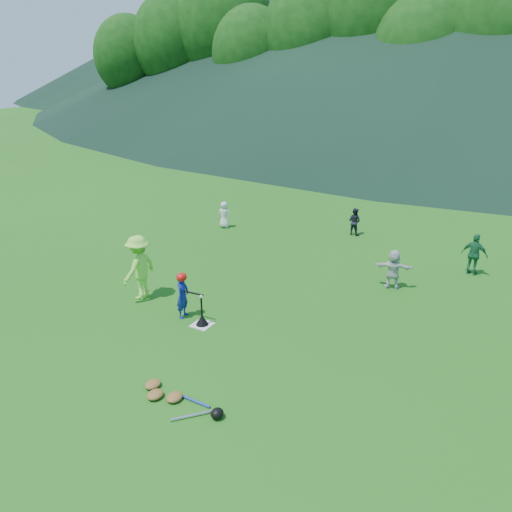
{
  "coord_description": "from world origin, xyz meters",
  "views": [
    {
      "loc": [
        6.26,
        -8.27,
        5.7
      ],
      "look_at": [
        0.0,
        2.5,
        0.9
      ],
      "focal_mm": 35.0,
      "sensor_mm": 36.0,
      "label": 1
    }
  ],
  "objects": [
    {
      "name": "fielder_a",
      "position": [
        -3.69,
        6.5,
        0.49
      ],
      "size": [
        0.53,
        0.4,
        0.99
      ],
      "primitive_type": "imported",
      "rotation": [
        0.0,
        0.0,
        3.33
      ],
      "color": "silver",
      "rests_on": "ground"
    },
    {
      "name": "fielder_b",
      "position": [
        0.77,
        8.13,
        0.49
      ],
      "size": [
        0.52,
        0.44,
        0.98
      ],
      "primitive_type": "imported",
      "rotation": [
        0.0,
        0.0,
        2.99
      ],
      "color": "black",
      "rests_on": "ground"
    },
    {
      "name": "batter_gear",
      "position": [
        -0.62,
        0.13,
        1.01
      ],
      "size": [
        0.73,
        0.26,
        0.47
      ],
      "color": "red",
      "rests_on": "ground"
    },
    {
      "name": "outfield_fence",
      "position": [
        0.0,
        28.0,
        0.7
      ],
      "size": [
        70.07,
        0.08,
        1.33
      ],
      "color": "gray",
      "rests_on": "ground"
    },
    {
      "name": "batting_tee",
      "position": [
        0.0,
        0.0,
        0.13
      ],
      "size": [
        0.3,
        0.3,
        0.68
      ],
      "color": "black",
      "rests_on": "home_plate"
    },
    {
      "name": "adult_coach",
      "position": [
        -2.25,
        0.42,
        0.85
      ],
      "size": [
        0.67,
        1.12,
        1.69
      ],
      "primitive_type": "imported",
      "rotation": [
        0.0,
        0.0,
        -1.53
      ],
      "color": "#93F247",
      "rests_on": "ground"
    },
    {
      "name": "fielder_c",
      "position": [
        4.97,
        6.39,
        0.61
      ],
      "size": [
        0.76,
        0.4,
        1.23
      ],
      "primitive_type": "imported",
      "rotation": [
        0.0,
        0.0,
        2.99
      ],
      "color": "#1F673E",
      "rests_on": "ground"
    },
    {
      "name": "tree_line",
      "position": [
        0.2,
        33.83,
        8.21
      ],
      "size": [
        70.04,
        11.4,
        14.82
      ],
      "color": "#382314",
      "rests_on": "ground"
    },
    {
      "name": "equipment_pile",
      "position": [
        1.21,
        -2.53,
        0.07
      ],
      "size": [
        1.8,
        0.78,
        0.19
      ],
      "color": "olive",
      "rests_on": "ground"
    },
    {
      "name": "baseball",
      "position": [
        0.0,
        0.0,
        0.74
      ],
      "size": [
        0.08,
        0.08,
        0.08
      ],
      "primitive_type": "sphere",
      "color": "white",
      "rests_on": "batting_tee"
    },
    {
      "name": "fielder_d",
      "position": [
        3.24,
        4.3,
        0.55
      ],
      "size": [
        1.07,
        0.56,
        1.1
      ],
      "primitive_type": "imported",
      "rotation": [
        0.0,
        0.0,
        3.39
      ],
      "color": "silver",
      "rests_on": "ground"
    },
    {
      "name": "batter_child",
      "position": [
        -0.64,
        0.13,
        0.56
      ],
      "size": [
        0.34,
        0.45,
        1.11
      ],
      "primitive_type": "imported",
      "rotation": [
        0.0,
        0.0,
        1.76
      ],
      "color": "navy",
      "rests_on": "ground"
    },
    {
      "name": "ground",
      "position": [
        0.0,
        0.0,
        0.0
      ],
      "size": [
        120.0,
        120.0,
        0.0
      ],
      "primitive_type": "plane",
      "color": "#1E5F15",
      "rests_on": "ground"
    },
    {
      "name": "home_plate",
      "position": [
        0.0,
        0.0,
        0.01
      ],
      "size": [
        0.45,
        0.45,
        0.02
      ],
      "primitive_type": "cube",
      "color": "silver",
      "rests_on": "ground"
    }
  ]
}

